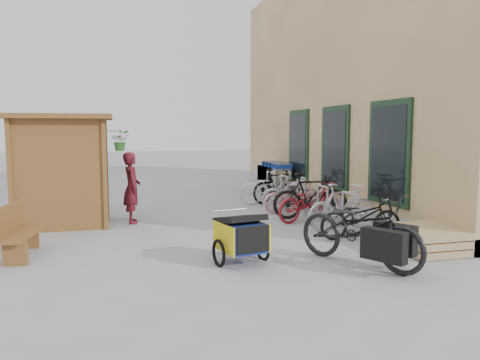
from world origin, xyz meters
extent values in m
plane|color=#9C9C9E|center=(0.00, 0.00, 0.00)|extent=(80.00, 80.00, 0.00)
cube|color=#D5B37A|center=(6.50, 4.50, 3.50)|extent=(6.00, 13.00, 7.00)
cube|color=#9C9C9E|center=(3.58, 4.50, 0.15)|extent=(0.18, 13.00, 0.30)
cube|color=black|center=(3.47, 0.50, 1.60)|extent=(0.06, 1.50, 2.20)
cube|color=black|center=(3.44, 0.50, 1.60)|extent=(0.02, 1.25, 1.95)
cube|color=black|center=(3.47, 3.00, 1.60)|extent=(0.06, 1.50, 2.20)
cube|color=black|center=(3.44, 3.00, 1.60)|extent=(0.02, 1.25, 1.95)
cube|color=black|center=(3.47, 5.50, 1.60)|extent=(0.06, 1.50, 2.20)
cube|color=black|center=(3.44, 5.50, 1.60)|extent=(0.02, 1.25, 1.95)
cube|color=brown|center=(-4.10, 1.85, 1.15)|extent=(0.09, 0.09, 2.30)
cube|color=brown|center=(-2.30, 1.85, 1.15)|extent=(0.09, 0.09, 2.30)
cube|color=brown|center=(-4.10, 3.15, 1.15)|extent=(0.09, 0.09, 2.30)
cube|color=brown|center=(-2.30, 3.15, 1.15)|extent=(0.09, 0.09, 2.30)
cube|color=brown|center=(-4.07, 2.50, 1.15)|extent=(0.05, 1.30, 2.30)
cube|color=brown|center=(-3.20, 1.88, 1.15)|extent=(1.80, 0.05, 2.30)
cube|color=brown|center=(-3.20, 3.12, 1.15)|extent=(1.80, 0.05, 2.30)
cube|color=brown|center=(-3.20, 2.50, 2.35)|extent=(2.15, 1.65, 0.10)
cube|color=brown|center=(-3.40, 2.50, 0.90)|extent=(1.30, 1.15, 0.04)
cube|color=brown|center=(-3.40, 2.50, 1.50)|extent=(1.30, 1.15, 0.04)
cylinder|color=#A5A8AD|center=(-2.12, 1.85, 2.05)|extent=(0.36, 0.02, 0.02)
imported|color=#215B1F|center=(-1.97, 1.85, 1.85)|extent=(0.38, 0.33, 0.42)
cylinder|color=#A5A8AD|center=(2.30, -0.25, 0.42)|extent=(0.05, 0.05, 0.84)
cylinder|color=#A5A8AD|center=(2.30, 0.25, 0.42)|extent=(0.05, 0.05, 0.84)
cylinder|color=#A5A8AD|center=(2.30, 0.00, 0.84)|extent=(0.05, 0.50, 0.05)
cylinder|color=#A5A8AD|center=(2.30, 0.95, 0.42)|extent=(0.05, 0.05, 0.84)
cylinder|color=#A5A8AD|center=(2.30, 1.45, 0.42)|extent=(0.05, 0.05, 0.84)
cylinder|color=#A5A8AD|center=(2.30, 1.20, 0.84)|extent=(0.05, 0.50, 0.05)
cylinder|color=#A5A8AD|center=(2.30, 2.15, 0.42)|extent=(0.05, 0.05, 0.84)
cylinder|color=#A5A8AD|center=(2.30, 2.65, 0.42)|extent=(0.05, 0.05, 0.84)
cylinder|color=#A5A8AD|center=(2.30, 2.40, 0.84)|extent=(0.05, 0.50, 0.05)
cylinder|color=#A5A8AD|center=(2.30, 3.35, 0.42)|extent=(0.05, 0.05, 0.84)
cylinder|color=#A5A8AD|center=(2.30, 3.85, 0.42)|extent=(0.05, 0.05, 0.84)
cylinder|color=#A5A8AD|center=(2.30, 3.60, 0.84)|extent=(0.05, 0.50, 0.05)
cylinder|color=#A5A8AD|center=(2.30, 4.55, 0.42)|extent=(0.05, 0.05, 0.84)
cylinder|color=#A5A8AD|center=(2.30, 5.05, 0.42)|extent=(0.05, 0.05, 0.84)
cylinder|color=#A5A8AD|center=(2.30, 4.80, 0.84)|extent=(0.05, 0.50, 0.05)
cube|color=tan|center=(3.00, -1.40, 0.07)|extent=(1.00, 1.20, 0.12)
cube|color=tan|center=(3.00, -1.40, 0.21)|extent=(1.00, 1.20, 0.12)
cube|color=tan|center=(3.00, -1.40, 0.35)|extent=(1.00, 1.20, 0.12)
cube|color=brown|center=(-3.60, -0.01, 0.39)|extent=(0.61, 1.42, 0.06)
cube|color=brown|center=(-3.78, -0.01, 0.64)|extent=(0.25, 1.37, 0.46)
cube|color=brown|center=(-3.60, -0.56, 0.18)|extent=(0.37, 0.11, 0.37)
cube|color=brown|center=(-3.60, 0.54, 0.18)|extent=(0.37, 0.11, 0.37)
cube|color=silver|center=(3.00, 5.97, 0.60)|extent=(0.55, 0.85, 0.52)
cube|color=#18379E|center=(3.00, 5.54, 0.95)|extent=(0.55, 0.04, 0.18)
cylinder|color=silver|center=(3.00, 5.51, 1.02)|extent=(0.58, 0.04, 0.04)
cylinder|color=black|center=(2.78, 5.62, 0.06)|extent=(0.04, 0.12, 0.12)
cube|color=silver|center=(3.00, 6.32, 0.60)|extent=(0.55, 0.85, 0.52)
cube|color=#18379E|center=(3.00, 5.89, 0.95)|extent=(0.55, 0.04, 0.18)
cylinder|color=silver|center=(3.00, 5.86, 1.02)|extent=(0.58, 0.04, 0.04)
cylinder|color=black|center=(2.78, 5.97, 0.06)|extent=(0.04, 0.12, 0.12)
cube|color=silver|center=(3.00, 6.67, 0.60)|extent=(0.55, 0.85, 0.52)
cube|color=#18379E|center=(3.00, 6.24, 0.95)|extent=(0.55, 0.04, 0.18)
cylinder|color=silver|center=(3.00, 6.21, 1.02)|extent=(0.58, 0.04, 0.04)
cylinder|color=black|center=(2.78, 6.32, 0.06)|extent=(0.04, 0.12, 0.12)
cube|color=silver|center=(3.00, 7.02, 0.60)|extent=(0.55, 0.85, 0.52)
cube|color=#18379E|center=(3.00, 6.59, 0.95)|extent=(0.55, 0.04, 0.18)
cylinder|color=silver|center=(3.00, 6.56, 1.02)|extent=(0.58, 0.04, 0.04)
cylinder|color=black|center=(2.78, 6.67, 0.06)|extent=(0.04, 0.12, 0.12)
cube|color=silver|center=(3.00, 7.37, 0.60)|extent=(0.55, 0.85, 0.52)
cube|color=#18379E|center=(3.00, 6.94, 0.95)|extent=(0.55, 0.04, 0.18)
cylinder|color=silver|center=(3.00, 6.91, 1.02)|extent=(0.58, 0.04, 0.04)
cylinder|color=black|center=(2.78, 7.02, 0.06)|extent=(0.04, 0.12, 0.12)
cube|color=navy|center=(-0.23, -1.30, 0.43)|extent=(0.71, 0.85, 0.44)
cube|color=gold|center=(-0.53, -1.36, 0.43)|extent=(0.18, 0.74, 0.44)
cube|color=gold|center=(0.06, -1.23, 0.43)|extent=(0.18, 0.74, 0.44)
cube|color=black|center=(-0.15, -1.68, 0.46)|extent=(0.52, 0.13, 0.40)
cube|color=black|center=(-0.24, -1.25, 0.69)|extent=(0.75, 0.83, 0.21)
torus|color=black|center=(-0.61, -1.37, 0.20)|extent=(0.14, 0.44, 0.43)
torus|color=black|center=(0.14, -1.22, 0.20)|extent=(0.14, 0.44, 0.43)
cylinder|color=#B7B7BC|center=(-0.10, -1.92, 0.20)|extent=(0.16, 0.63, 0.03)
cylinder|color=#B7B7BC|center=(-0.31, -0.89, 0.77)|extent=(0.59, 0.15, 0.03)
imported|color=black|center=(1.49, -1.87, 0.56)|extent=(1.68, 2.23, 1.12)
cube|color=black|center=(1.53, -2.47, 0.45)|extent=(0.47, 0.66, 0.45)
cube|color=black|center=(1.92, -2.14, 0.45)|extent=(0.47, 0.66, 0.45)
cube|color=#D54414|center=(1.73, -2.30, 0.50)|extent=(0.19, 0.22, 0.12)
imported|color=maroon|center=(-1.75, 2.43, 0.79)|extent=(0.40, 0.59, 1.58)
imported|color=black|center=(2.39, -0.30, 0.42)|extent=(1.65, 0.69, 0.85)
imported|color=silver|center=(2.44, 0.51, 0.49)|extent=(1.68, 0.64, 0.98)
imported|color=maroon|center=(2.15, 1.57, 0.45)|extent=(1.81, 1.03, 0.90)
imported|color=black|center=(2.31, 1.86, 0.54)|extent=(1.85, 0.75, 1.08)
imported|color=pink|center=(2.21, 2.71, 0.42)|extent=(1.61, 0.62, 0.83)
imported|color=#B5B5B1|center=(2.28, 3.06, 0.46)|extent=(1.57, 0.70, 0.91)
imported|color=silver|center=(2.12, 4.08, 0.48)|extent=(1.91, 1.10, 0.95)
imported|color=black|center=(2.37, 4.36, 0.50)|extent=(1.71, 0.90, 0.99)
camera|label=1|loc=(-2.09, -8.17, 2.05)|focal=35.00mm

